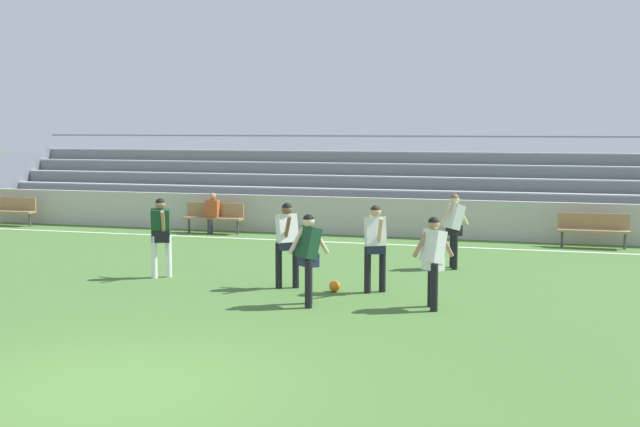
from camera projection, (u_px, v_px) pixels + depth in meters
name	position (u px, v px, depth m)	size (l,w,h in m)	color
ground_plane	(110.00, 389.00, 9.69)	(160.00, 160.00, 0.00)	#477033
field_line_sideline	(351.00, 243.00, 21.77)	(44.00, 0.12, 0.01)	white
sideline_wall	(363.00, 217.00, 23.21)	(48.00, 0.16, 1.11)	#BCB7AD
bleacher_stand	(360.00, 186.00, 25.68)	(25.15, 3.86, 2.86)	#B2B2B7
bench_centre_sideline	(593.00, 227.00, 20.86)	(1.80, 0.40, 0.90)	#99754C
bench_near_wall_gap	(10.00, 208.00, 25.61)	(1.80, 0.40, 0.90)	#99754C
bench_far_right	(214.00, 215.00, 23.72)	(1.80, 0.40, 0.90)	#99754C
spectator_seated	(212.00, 210.00, 23.59)	(0.36, 0.42, 1.21)	#2D2D38
player_white_trailing_run	(375.00, 241.00, 15.19)	(0.48, 0.59, 1.68)	black
player_white_on_ball	(287.00, 237.00, 15.61)	(0.51, 0.67, 1.69)	black
player_white_challenging	(433.00, 255.00, 13.82)	(0.71, 0.49, 1.62)	black
player_dark_deep_cover	(309.00, 252.00, 14.07)	(0.70, 0.51, 1.64)	black
player_dark_wide_left	(161.00, 230.00, 16.71)	(0.46, 0.64, 1.68)	white
player_white_wide_right	(454.00, 224.00, 17.77)	(0.63, 0.53, 1.68)	black
soccer_ball	(335.00, 286.00, 15.34)	(0.22, 0.22, 0.22)	orange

